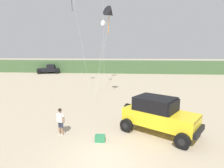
% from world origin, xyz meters
% --- Properties ---
extents(ground_plane, '(220.00, 220.00, 0.00)m').
position_xyz_m(ground_plane, '(0.00, 0.00, 0.00)').
color(ground_plane, tan).
extents(dune_ridge, '(90.00, 8.21, 2.56)m').
position_xyz_m(dune_ridge, '(1.70, 38.25, 1.28)').
color(dune_ridge, '#426038').
rests_on(dune_ridge, ground_plane).
extents(jeep, '(4.95, 4.34, 2.26)m').
position_xyz_m(jeep, '(2.95, 3.23, 1.20)').
color(jeep, yellow).
rests_on(jeep, ground_plane).
extents(person_watching, '(0.58, 0.43, 1.67)m').
position_xyz_m(person_watching, '(-3.00, 2.47, 0.94)').
color(person_watching, '#8C664C').
rests_on(person_watching, ground_plane).
extents(cooler_box, '(0.58, 0.38, 0.38)m').
position_xyz_m(cooler_box, '(-0.48, 1.78, 0.19)').
color(cooler_box, '#2D7F51').
rests_on(cooler_box, ground_plane).
extents(distant_pickup, '(4.93, 3.41, 1.98)m').
position_xyz_m(distant_pickup, '(-16.82, 33.12, 0.94)').
color(distant_pickup, black).
rests_on(distant_pickup, ground_plane).
extents(kite_yellow_diamond, '(2.14, 2.36, 9.42)m').
position_xyz_m(kite_yellow_diamond, '(-0.90, 11.42, 8.69)').
color(kite_yellow_diamond, black).
rests_on(kite_yellow_diamond, ground_plane).
extents(kite_green_box, '(1.28, 6.46, 9.20)m').
position_xyz_m(kite_green_box, '(-2.38, 18.80, 8.69)').
color(kite_green_box, white).
rests_on(kite_green_box, ground_plane).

